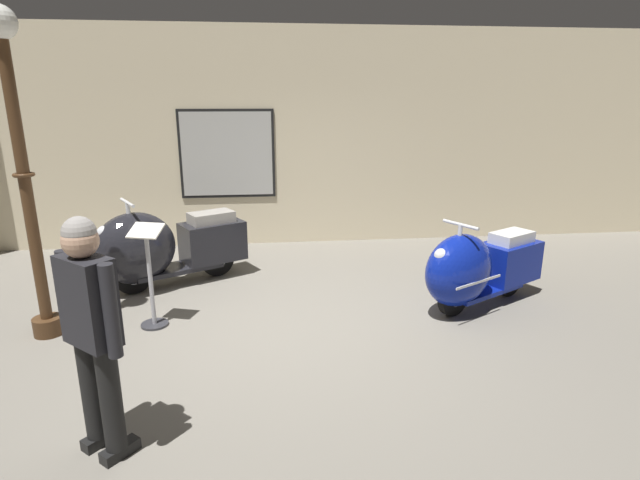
{
  "coord_description": "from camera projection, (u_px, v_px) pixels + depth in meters",
  "views": [
    {
      "loc": [
        -0.17,
        -4.59,
        2.29
      ],
      "look_at": [
        0.48,
        1.24,
        0.62
      ],
      "focal_mm": 28.18,
      "sensor_mm": 36.0,
      "label": 1
    }
  ],
  "objects": [
    {
      "name": "ground_plane",
      "position": [
        287.0,
        334.0,
        5.04
      ],
      "size": [
        60.0,
        60.0,
        0.0
      ],
      "primitive_type": "plane",
      "color": "slate"
    },
    {
      "name": "showroom_back_wall",
      "position": [
        264.0,
        139.0,
        7.82
      ],
      "size": [
        18.0,
        0.63,
        3.33
      ],
      "color": "beige",
      "rests_on": "ground"
    },
    {
      "name": "scooter_0",
      "position": [
        160.0,
        247.0,
        6.16
      ],
      "size": [
        1.88,
        1.36,
        1.13
      ],
      "rotation": [
        0.0,
        0.0,
        -2.64
      ],
      "color": "black",
      "rests_on": "ground"
    },
    {
      "name": "scooter_1",
      "position": [
        475.0,
        269.0,
        5.54
      ],
      "size": [
        1.71,
        1.23,
        1.03
      ],
      "rotation": [
        0.0,
        0.0,
        -2.64
      ],
      "color": "black",
      "rests_on": "ground"
    },
    {
      "name": "lamppost",
      "position": [
        22.0,
        163.0,
        4.57
      ],
      "size": [
        0.3,
        0.3,
        3.05
      ],
      "color": "#472D19",
      "rests_on": "ground"
    },
    {
      "name": "visitor_0",
      "position": [
        92.0,
        323.0,
        3.12
      ],
      "size": [
        0.43,
        0.41,
        1.62
      ],
      "rotation": [
        0.0,
        0.0,
        0.85
      ],
      "color": "black",
      "rests_on": "ground"
    },
    {
      "name": "info_stanchion",
      "position": [
        151.0,
        285.0,
        5.11
      ],
      "size": [
        0.37,
        0.31,
        1.08
      ],
      "color": "#333338",
      "rests_on": "ground"
    }
  ]
}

